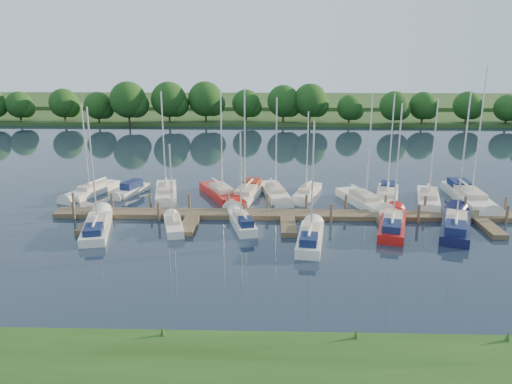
{
  "coord_description": "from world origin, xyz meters",
  "views": [
    {
      "loc": [
        -1.5,
        -32.71,
        13.83
      ],
      "look_at": [
        -2.68,
        8.0,
        2.2
      ],
      "focal_mm": 35.0,
      "sensor_mm": 36.0,
      "label": 1
    }
  ],
  "objects_px": {
    "dock": "(287,217)",
    "sailboat_s_2": "(242,223)",
    "sailboat_n_0": "(91,192)",
    "motorboat": "(131,191)",
    "sailboat_n_5": "(275,194)"
  },
  "relations": [
    {
      "from": "dock",
      "to": "sailboat_s_2",
      "type": "distance_m",
      "value": 4.21
    },
    {
      "from": "dock",
      "to": "sailboat_n_0",
      "type": "relative_size",
      "value": 4.25
    },
    {
      "from": "sailboat_n_0",
      "to": "motorboat",
      "type": "distance_m",
      "value": 3.9
    },
    {
      "from": "dock",
      "to": "sailboat_s_2",
      "type": "relative_size",
      "value": 4.97
    },
    {
      "from": "dock",
      "to": "sailboat_n_0",
      "type": "xyz_separation_m",
      "value": [
        -19.24,
        7.09,
        0.07
      ]
    },
    {
      "from": "motorboat",
      "to": "sailboat_s_2",
      "type": "xyz_separation_m",
      "value": [
        11.61,
        -9.32,
        -0.0
      ]
    },
    {
      "from": "sailboat_n_0",
      "to": "sailboat_n_5",
      "type": "distance_m",
      "value": 18.27
    },
    {
      "from": "sailboat_n_5",
      "to": "motorboat",
      "type": "bearing_deg",
      "value": -13.36
    },
    {
      "from": "sailboat_n_0",
      "to": "sailboat_n_5",
      "type": "bearing_deg",
      "value": -160.34
    },
    {
      "from": "dock",
      "to": "motorboat",
      "type": "bearing_deg",
      "value": 154.31
    },
    {
      "from": "motorboat",
      "to": "sailboat_n_0",
      "type": "bearing_deg",
      "value": 24.33
    },
    {
      "from": "motorboat",
      "to": "sailboat_s_2",
      "type": "height_order",
      "value": "sailboat_s_2"
    },
    {
      "from": "sailboat_n_0",
      "to": "sailboat_n_5",
      "type": "xyz_separation_m",
      "value": [
        18.27,
        -0.19,
        -0.0
      ]
    },
    {
      "from": "sailboat_n_0",
      "to": "sailboat_s_2",
      "type": "distance_m",
      "value": 17.94
    },
    {
      "from": "dock",
      "to": "sailboat_s_2",
      "type": "xyz_separation_m",
      "value": [
        -3.73,
        -1.94,
        0.13
      ]
    }
  ]
}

